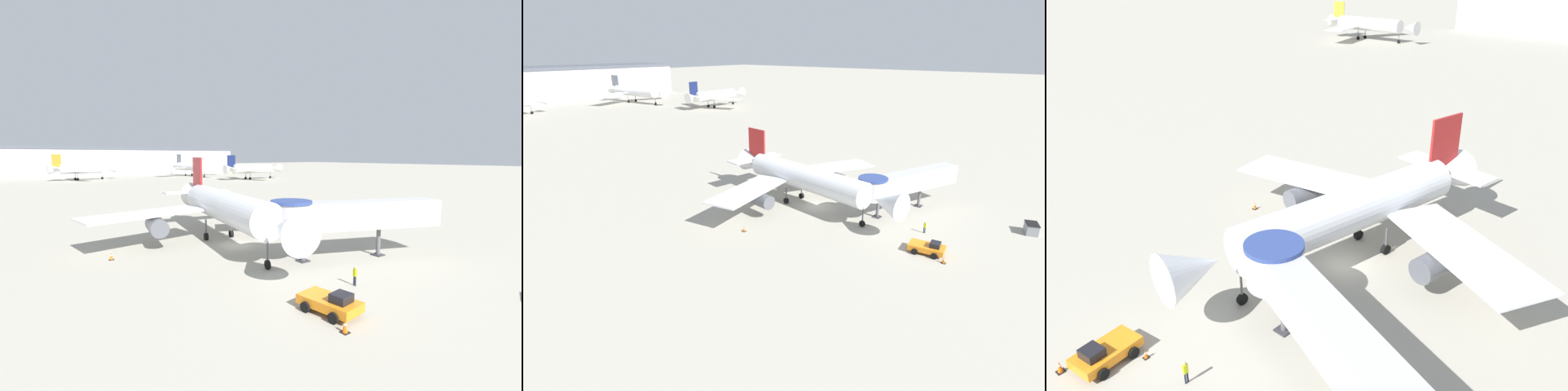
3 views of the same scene
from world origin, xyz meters
TOP-DOWN VIEW (x-y plane):
  - ground_plane at (0.00, 0.00)m, footprint 800.00×800.00m
  - main_airplane at (-0.56, 2.25)m, footprint 32.65×31.86m
  - jet_bridge at (6.21, -10.85)m, footprint 17.82×9.08m
  - pushback_tug_orange at (-4.35, -18.92)m, footprint 2.96×4.36m
  - service_container_gray at (9.51, -27.64)m, footprint 2.65×2.18m
  - traffic_cone_near_nose at (-2.74, -17.07)m, footprint 0.37×0.37m
  - traffic_cone_apron_front at (-5.60, -21.28)m, footprint 0.50×0.50m
  - traffic_cone_port_wing at (-13.60, 2.42)m, footprint 0.47×0.47m
  - ground_crew_marshaller at (0.95, -16.58)m, footprint 0.21×0.31m
  - background_jet_gray_tail at (54.41, 134.58)m, footprint 37.02×37.37m
  - background_jet_navy_tail at (66.43, 95.92)m, footprint 30.45×29.74m

SIDE VIEW (x-z plane):
  - ground_plane at x=0.00m, z-range 0.00..0.00m
  - traffic_cone_near_nose at x=-2.74m, z-range -0.02..0.60m
  - traffic_cone_port_wing at x=-13.60m, z-range -0.02..0.76m
  - traffic_cone_apron_front at x=-5.60m, z-range -0.02..0.80m
  - pushback_tug_orange at x=-4.35m, z-range -0.07..1.53m
  - service_container_gray at x=9.51m, z-range 0.00..1.47m
  - ground_crew_marshaller at x=0.95m, z-range 0.12..1.74m
  - main_airplane at x=-0.56m, z-range -0.81..9.50m
  - jet_bridge at x=6.21m, z-range 1.42..7.62m
  - background_jet_navy_tail at x=66.43m, z-range -0.66..10.14m
  - background_jet_gray_tail at x=54.41m, z-range -0.72..10.64m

